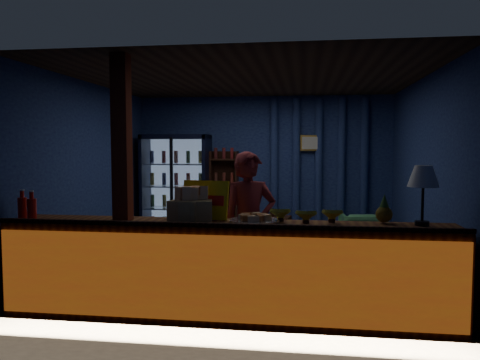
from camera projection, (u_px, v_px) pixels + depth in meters
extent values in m
plane|color=#515154|center=(249.00, 268.00, 6.49)|extent=(4.60, 4.60, 0.00)
plane|color=navy|center=(263.00, 168.00, 8.57)|extent=(4.60, 0.00, 4.60)
plane|color=navy|center=(221.00, 190.00, 4.22)|extent=(4.60, 0.00, 4.60)
plane|color=navy|center=(90.00, 174.00, 6.71)|extent=(0.00, 4.40, 4.40)
plane|color=navy|center=(425.00, 176.00, 6.08)|extent=(0.00, 4.40, 4.40)
plane|color=#472D19|center=(249.00, 79.00, 6.30)|extent=(4.60, 4.60, 0.00)
cube|color=brown|center=(226.00, 271.00, 4.58)|extent=(4.40, 0.55, 0.95)
cube|color=#EF3C1C|center=(221.00, 279.00, 4.29)|extent=(4.35, 0.02, 0.81)
cube|color=#3B1C13|center=(221.00, 225.00, 4.28)|extent=(4.40, 0.04, 0.04)
cube|color=maroon|center=(123.00, 186.00, 4.66)|extent=(0.16, 0.16, 2.60)
cube|color=black|center=(180.00, 186.00, 8.73)|extent=(1.20, 0.06, 1.90)
cube|color=black|center=(146.00, 187.00, 8.54)|extent=(0.06, 0.60, 1.90)
cube|color=black|center=(207.00, 188.00, 8.38)|extent=(0.06, 0.60, 1.90)
cube|color=black|center=(176.00, 137.00, 8.40)|extent=(1.20, 0.60, 0.08)
cube|color=black|center=(177.00, 237.00, 8.53)|extent=(1.20, 0.60, 0.08)
cube|color=#99B2D8|center=(180.00, 186.00, 8.68)|extent=(1.08, 0.02, 1.74)
cube|color=white|center=(172.00, 189.00, 8.18)|extent=(1.12, 0.02, 1.78)
cube|color=black|center=(172.00, 189.00, 8.16)|extent=(0.05, 0.05, 1.80)
cube|color=silver|center=(177.00, 230.00, 8.52)|extent=(1.08, 0.48, 0.02)
cylinder|color=#AF3819|center=(153.00, 222.00, 8.57)|extent=(0.07, 0.07, 0.22)
cylinder|color=#255D17|center=(165.00, 223.00, 8.54)|extent=(0.07, 0.07, 0.22)
cylinder|color=#B39E1B|center=(177.00, 223.00, 8.51)|extent=(0.07, 0.07, 0.22)
cylinder|color=navy|center=(189.00, 223.00, 8.48)|extent=(0.07, 0.07, 0.22)
cylinder|color=maroon|center=(201.00, 223.00, 8.45)|extent=(0.07, 0.07, 0.22)
cube|color=silver|center=(176.00, 208.00, 8.49)|extent=(1.08, 0.48, 0.02)
cylinder|color=#255D17|center=(153.00, 201.00, 8.54)|extent=(0.07, 0.07, 0.22)
cylinder|color=#B39E1B|center=(164.00, 201.00, 8.51)|extent=(0.07, 0.07, 0.22)
cylinder|color=navy|center=(176.00, 201.00, 8.48)|extent=(0.07, 0.07, 0.22)
cylinder|color=maroon|center=(189.00, 201.00, 8.45)|extent=(0.07, 0.07, 0.22)
cylinder|color=#AF3819|center=(201.00, 201.00, 8.42)|extent=(0.07, 0.07, 0.22)
cube|color=silver|center=(176.00, 186.00, 8.46)|extent=(1.08, 0.48, 0.02)
cylinder|color=#B39E1B|center=(152.00, 179.00, 8.51)|extent=(0.07, 0.07, 0.22)
cylinder|color=navy|center=(164.00, 179.00, 8.48)|extent=(0.07, 0.07, 0.22)
cylinder|color=maroon|center=(176.00, 179.00, 8.45)|extent=(0.07, 0.07, 0.22)
cylinder|color=#AF3819|center=(188.00, 179.00, 8.42)|extent=(0.07, 0.07, 0.22)
cylinder|color=#255D17|center=(201.00, 179.00, 8.39)|extent=(0.07, 0.07, 0.22)
cube|color=silver|center=(176.00, 164.00, 8.43)|extent=(1.08, 0.48, 0.02)
cylinder|color=navy|center=(152.00, 157.00, 8.48)|extent=(0.07, 0.07, 0.22)
cylinder|color=maroon|center=(164.00, 157.00, 8.45)|extent=(0.07, 0.07, 0.22)
cylinder|color=#AF3819|center=(176.00, 157.00, 8.42)|extent=(0.07, 0.07, 0.22)
cylinder|color=#255D17|center=(188.00, 157.00, 8.39)|extent=(0.07, 0.07, 0.22)
cylinder|color=#B39E1B|center=(200.00, 157.00, 8.36)|extent=(0.07, 0.07, 0.22)
cube|color=#3B1C13|center=(225.00, 194.00, 8.65)|extent=(0.50, 0.02, 1.60)
cube|color=#3B1C13|center=(211.00, 195.00, 8.56)|extent=(0.03, 0.28, 1.60)
cube|color=#3B1C13|center=(237.00, 195.00, 8.49)|extent=(0.03, 0.28, 1.60)
cube|color=#3B1C13|center=(224.00, 233.00, 8.57)|extent=(0.46, 0.26, 0.02)
cube|color=#3B1C13|center=(224.00, 209.00, 8.54)|extent=(0.46, 0.26, 0.02)
cube|color=#3B1C13|center=(224.00, 184.00, 8.51)|extent=(0.46, 0.26, 0.02)
cube|color=#3B1C13|center=(224.00, 160.00, 8.48)|extent=(0.46, 0.26, 0.02)
cylinder|color=navy|center=(274.00, 168.00, 8.48)|extent=(0.14, 0.14, 2.50)
cylinder|color=navy|center=(296.00, 168.00, 8.43)|extent=(0.14, 0.14, 2.50)
cylinder|color=navy|center=(319.00, 168.00, 8.37)|extent=(0.14, 0.14, 2.50)
cylinder|color=navy|center=(341.00, 168.00, 8.32)|extent=(0.14, 0.14, 2.50)
cylinder|color=navy|center=(364.00, 168.00, 8.27)|extent=(0.14, 0.14, 2.50)
cube|color=gold|center=(310.00, 143.00, 8.32)|extent=(0.36, 0.03, 0.28)
cube|color=silver|center=(310.00, 143.00, 8.30)|extent=(0.30, 0.01, 0.22)
imported|color=maroon|center=(249.00, 226.00, 5.11)|extent=(0.70, 0.59, 1.64)
imported|color=#5DBB6B|center=(362.00, 231.00, 7.56)|extent=(0.72, 0.74, 0.63)
cube|color=#3B1C13|center=(273.00, 231.00, 7.92)|extent=(0.62, 0.49, 0.51)
cylinder|color=#3B1C13|center=(273.00, 213.00, 7.89)|extent=(0.10, 0.10, 0.10)
cube|color=yellow|center=(205.00, 200.00, 4.75)|extent=(0.50, 0.19, 0.39)
cube|color=red|center=(205.00, 200.00, 4.73)|extent=(0.41, 0.11, 0.10)
cylinder|color=red|center=(22.00, 208.00, 4.81)|extent=(0.09, 0.09, 0.22)
cylinder|color=red|center=(22.00, 194.00, 4.80)|extent=(0.04, 0.04, 0.08)
cylinder|color=white|center=(22.00, 190.00, 4.80)|extent=(0.05, 0.05, 0.02)
cylinder|color=red|center=(32.00, 209.00, 4.71)|extent=(0.09, 0.09, 0.22)
cylinder|color=red|center=(31.00, 195.00, 4.70)|extent=(0.04, 0.04, 0.08)
cylinder|color=white|center=(31.00, 191.00, 4.70)|extent=(0.05, 0.05, 0.02)
cube|color=tan|center=(195.00, 211.00, 4.62)|extent=(0.38, 0.33, 0.21)
cube|color=orange|center=(187.00, 193.00, 4.60)|extent=(0.10, 0.08, 0.14)
cube|color=orange|center=(195.00, 193.00, 4.61)|extent=(0.10, 0.08, 0.14)
cube|color=orange|center=(204.00, 193.00, 4.62)|extent=(0.10, 0.08, 0.14)
cube|color=tan|center=(187.00, 211.00, 4.65)|extent=(0.38, 0.34, 0.21)
cube|color=orange|center=(180.00, 194.00, 4.67)|extent=(0.10, 0.08, 0.13)
cube|color=orange|center=(187.00, 194.00, 4.63)|extent=(0.10, 0.08, 0.13)
cube|color=orange|center=(194.00, 194.00, 4.60)|extent=(0.10, 0.08, 0.13)
cylinder|color=silver|center=(254.00, 221.00, 4.57)|extent=(0.49, 0.49, 0.03)
cube|color=orange|center=(264.00, 217.00, 4.55)|extent=(0.11, 0.07, 0.05)
cube|color=orange|center=(262.00, 216.00, 4.62)|extent=(0.13, 0.13, 0.05)
cube|color=orange|center=(255.00, 215.00, 4.66)|extent=(0.07, 0.11, 0.05)
cube|color=orange|center=(248.00, 216.00, 4.64)|extent=(0.13, 0.13, 0.05)
cube|color=orange|center=(245.00, 217.00, 4.58)|extent=(0.11, 0.07, 0.05)
cube|color=orange|center=(247.00, 218.00, 4.50)|extent=(0.13, 0.13, 0.05)
cube|color=orange|center=(253.00, 218.00, 4.47)|extent=(0.07, 0.11, 0.05)
cube|color=orange|center=(261.00, 218.00, 4.49)|extent=(0.13, 0.13, 0.05)
cylinder|color=black|center=(422.00, 223.00, 4.38)|extent=(0.13, 0.13, 0.04)
cylinder|color=black|center=(423.00, 202.00, 4.36)|extent=(0.03, 0.03, 0.40)
cone|color=white|center=(423.00, 176.00, 4.34)|extent=(0.29, 0.29, 0.20)
sphere|color=olive|center=(384.00, 214.00, 4.50)|extent=(0.16, 0.16, 0.16)
cone|color=#2F6221|center=(384.00, 201.00, 4.49)|extent=(0.09, 0.09, 0.12)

